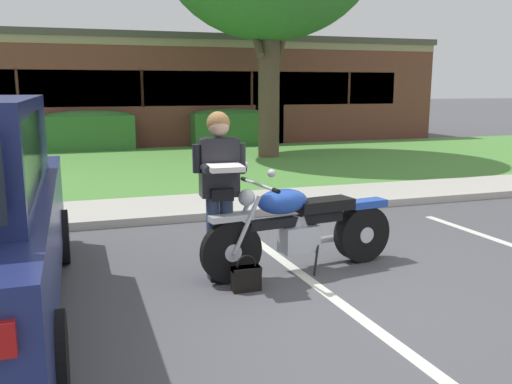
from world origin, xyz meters
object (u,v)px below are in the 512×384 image
Objects in this scene: rider_person at (220,182)px; hedge_center_left at (90,130)px; hedge_center_right at (229,127)px; handbag at (246,276)px; brick_building at (128,90)px; motorcycle at (308,226)px.

rider_person is 0.66× the size of hedge_center_left.
handbag is at bearing -104.56° from hedge_center_right.
brick_building is (0.50, 17.69, 1.67)m from handbag.
hedge_center_left is (-0.98, 11.85, -0.36)m from rider_person.
motorcycle is at bearing 25.86° from handbag.
handbag is 12.69m from hedge_center_right.
brick_building reaches higher than hedge_center_left.
hedge_center_right is at bearing 0.00° from hedge_center_left.
brick_building reaches higher than motorcycle.
motorcycle is 12.12m from hedge_center_right.
brick_building reaches higher than rider_person.
hedge_center_left reaches higher than motorcycle.
handbag is 0.14× the size of hedge_center_left.
rider_person reaches higher than motorcycle.
hedge_center_right is 0.11× the size of brick_building.
handbag is 12.33m from hedge_center_left.
brick_building is at bearing 73.25° from hedge_center_left.
hedge_center_left is 0.12× the size of brick_building.
rider_person is at bearing -92.14° from brick_building.
brick_building is at bearing 88.38° from handbag.
hedge_center_right is at bearing 74.29° from rider_person.
brick_building reaches higher than hedge_center_right.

